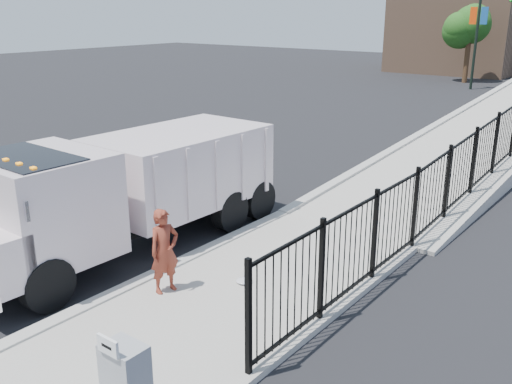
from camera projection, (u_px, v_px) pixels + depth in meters
The scene contains 12 objects.
ground at pixel (175, 270), 12.02m from camera, with size 120.00×120.00×0.00m, color black.
sidewalk at pixel (171, 339), 9.38m from camera, with size 3.55×12.00×0.12m, color #9E998E.
curb at pixel (97, 303), 10.49m from camera, with size 0.30×12.00×0.16m, color #ADAAA3.
ramp at pixel (498, 146), 22.88m from camera, with size 3.95×24.00×1.70m, color #9E998E.
iron_fence at pixel (511, 147), 18.75m from camera, with size 0.10×28.00×1.80m, color black.
truck at pixel (123, 187), 12.59m from camera, with size 2.71×7.82×2.66m.
worker at pixel (165, 251), 10.63m from camera, with size 0.60×0.39×1.64m, color maroon.
arrow_sign at pixel (108, 346), 6.68m from camera, with size 0.35×0.04×0.22m, color white.
debris at pixel (244, 281), 11.18m from camera, with size 0.33×0.33×0.08m, color silver.
light_pole_0 at pixel (483, 23), 37.29m from camera, with size 3.77×0.22×8.00m.
tree_0 at pixel (470, 27), 41.04m from camera, with size 2.83×2.83×5.41m.
building at pixel (463, 24), 49.23m from camera, with size 10.00×10.00×8.00m, color #8C664C.
Camera 1 is at (8.01, -7.64, 5.25)m, focal length 40.00 mm.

